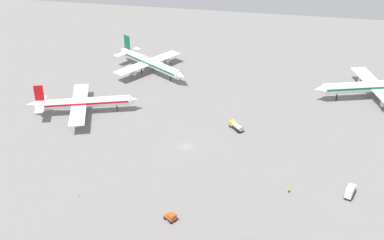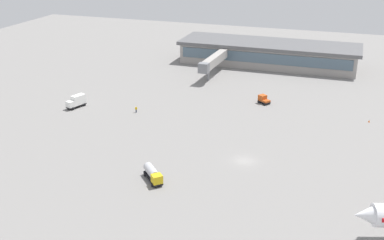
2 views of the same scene
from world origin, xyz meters
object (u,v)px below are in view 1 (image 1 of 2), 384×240
Objects in this scene: airplane_distant at (150,63)px; baggage_tug at (171,217)px; airplane_taxiing at (82,103)px; catering_truck at (350,191)px; fuel_truck at (236,126)px; airplane_at_gate at (374,86)px; safety_cone_near_gate at (79,195)px; ground_crew_worker at (289,190)px.

airplane_distant is 95.56m from baggage_tug.
catering_truck is at bearing -37.10° from airplane_taxiing.
fuel_truck is at bearing 112.78° from baggage_tug.
airplane_at_gate is at bearing 89.88° from baggage_tug.
fuel_truck is 1.58× the size of baggage_tug.
airplane_at_gate reaches higher than airplane_taxiing.
safety_cone_near_gate is (-39.79, -45.17, -1.09)m from fuel_truck.
airplane_distant reaches higher than airplane_taxiing.
safety_cone_near_gate is at bearing 23.98° from airplane_at_gate.
catering_truck is 17.11m from ground_crew_worker.
safety_cone_near_gate is at bearing -54.52° from airplane_distant.
airplane_distant is 94.46m from ground_crew_worker.
baggage_tug is 2.25× the size of ground_crew_worker.
baggage_tug reaches higher than ground_crew_worker.
fuel_truck is (56.17, -1.06, -3.06)m from airplane_taxiing.
airplane_distant is (14.99, 39.40, 0.14)m from airplane_taxiing.
baggage_tug is (-60.75, -83.32, -3.98)m from airplane_at_gate.
airplane_taxiing is (-105.10, -31.84, -0.69)m from airplane_at_gate.
airplane_taxiing is 6.60× the size of fuel_truck.
airplane_taxiing is 10.43× the size of baggage_tug.
ground_crew_worker reaches higher than safety_cone_near_gate.
safety_cone_near_gate is (-88.73, -78.08, -4.84)m from airplane_at_gate.
airplane_distant reaches higher than safety_cone_near_gate.
airplane_at_gate reaches higher than ground_crew_worker.
fuel_truck is 3.55× the size of ground_crew_worker.
catering_truck is (-13.15, -63.76, -3.44)m from airplane_at_gate.
catering_truck is (76.96, -71.31, -2.89)m from airplane_distant.
airplane_distant reaches higher than ground_crew_worker.
airplane_taxiing reaches higher than safety_cone_near_gate.
ground_crew_worker is (18.77, -32.45, -0.54)m from fuel_truck.
airplane_at_gate is 109.82m from airplane_taxiing.
airplane_at_gate is at bearing -48.89° from ground_crew_worker.
catering_truck is (47.60, 19.57, 0.54)m from baggage_tug.
ground_crew_worker is (-17.02, -1.60, -0.85)m from catering_truck.
fuel_truck is at bearing -9.94° from airplane_distant.
catering_truck reaches higher than safety_cone_near_gate.
baggage_tug is at bearing 36.54° from airplane_at_gate.
airplane_at_gate reaches higher than baggage_tug.
airplane_distant reaches higher than baggage_tug.
ground_crew_worker is at bearing 167.57° from fuel_truck.
airplane_taxiing is at bearing -0.51° from airplane_at_gate.
safety_cone_near_gate is (-75.58, -14.32, -1.40)m from catering_truck.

